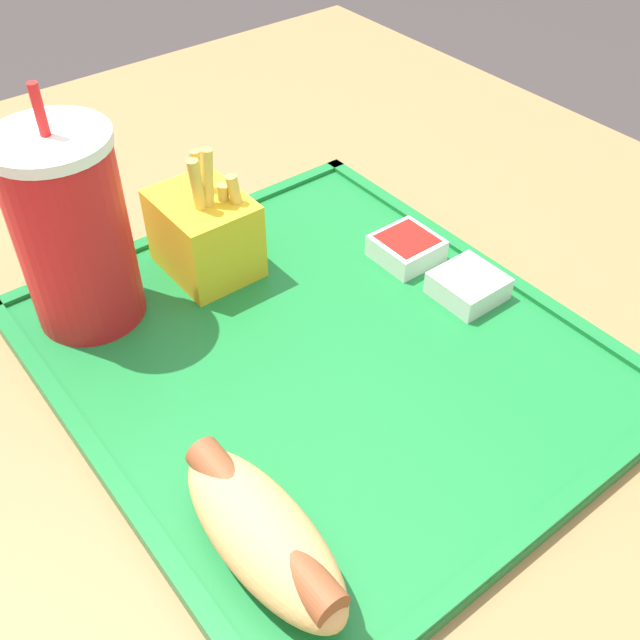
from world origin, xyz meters
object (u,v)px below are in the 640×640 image
soda_cup (72,231)px  fries_carton (205,232)px  sauce_cup_ketchup (407,247)px  sauce_cup_mayo (468,285)px  hot_dog_far (263,533)px

soda_cup → fries_carton: bearing=-94.2°
soda_cup → fries_carton: soda_cup is taller
soda_cup → sauce_cup_ketchup: size_ratio=3.80×
fries_carton → sauce_cup_mayo: bearing=-137.8°
fries_carton → sauce_cup_mayo: size_ratio=2.29×
sauce_cup_mayo → soda_cup: bearing=55.9°
sauce_cup_mayo → sauce_cup_ketchup: same height
sauce_cup_mayo → fries_carton: bearing=42.2°
hot_dog_far → fries_carton: fries_carton is taller
fries_carton → hot_dog_far: bearing=154.9°
fries_carton → soda_cup: bearing=85.8°
fries_carton → sauce_cup_ketchup: (-0.09, -0.14, -0.02)m
fries_carton → sauce_cup_mayo: 0.21m
hot_dog_far → sauce_cup_ketchup: size_ratio=2.77×
fries_carton → sauce_cup_mayo: (-0.16, -0.14, -0.02)m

